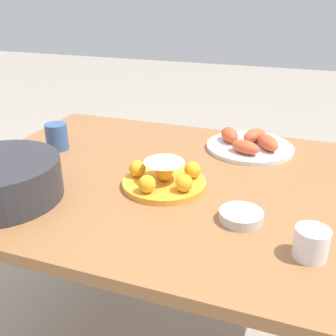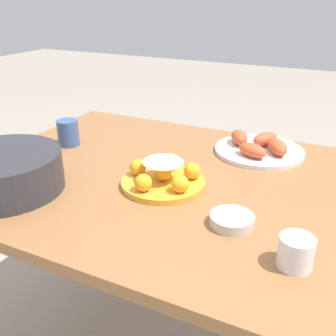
# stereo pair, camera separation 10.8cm
# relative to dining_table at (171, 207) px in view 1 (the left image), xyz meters

# --- Properties ---
(dining_table) EXTENTS (1.20, 0.90, 0.72)m
(dining_table) POSITION_rel_dining_table_xyz_m (0.00, 0.00, 0.00)
(dining_table) COLOR #936038
(dining_table) RESTS_ON ground_plane
(cake_plate) EXTENTS (0.23, 0.23, 0.08)m
(cake_plate) POSITION_rel_dining_table_xyz_m (-0.00, 0.06, 0.13)
(cake_plate) COLOR gold
(cake_plate) RESTS_ON dining_table
(sauce_bowl) EXTENTS (0.10, 0.10, 0.02)m
(sauce_bowl) POSITION_rel_dining_table_xyz_m (-0.23, 0.17, 0.11)
(sauce_bowl) COLOR beige
(sauce_bowl) RESTS_ON dining_table
(seafood_platter) EXTENTS (0.29, 0.29, 0.06)m
(seafood_platter) POSITION_rel_dining_table_xyz_m (-0.18, -0.28, 0.12)
(seafood_platter) COLOR silver
(seafood_platter) RESTS_ON dining_table
(cup_near) EXTENTS (0.07, 0.07, 0.09)m
(cup_near) POSITION_rel_dining_table_xyz_m (0.43, -0.07, 0.14)
(cup_near) COLOR #38568E
(cup_near) RESTS_ON dining_table
(cup_far) EXTENTS (0.07, 0.07, 0.06)m
(cup_far) POSITION_rel_dining_table_xyz_m (-0.38, 0.25, 0.13)
(cup_far) COLOR white
(cup_far) RESTS_ON dining_table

